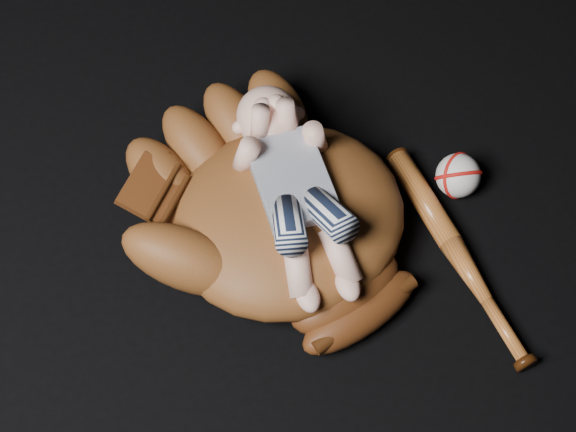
{
  "coord_description": "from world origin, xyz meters",
  "views": [
    {
      "loc": [
        -0.24,
        -0.63,
        1.2
      ],
      "look_at": [
        0.08,
        -0.0,
        0.09
      ],
      "focal_mm": 55.0,
      "sensor_mm": 36.0,
      "label": 1
    }
  ],
  "objects_px": {
    "baseball_glove": "(288,211)",
    "baseball": "(458,176)",
    "newborn_baby": "(298,193)",
    "baseball_bat": "(458,255)"
  },
  "relations": [
    {
      "from": "newborn_baby",
      "to": "baseball_bat",
      "type": "xyz_separation_m",
      "value": [
        0.2,
        -0.15,
        -0.12
      ]
    },
    {
      "from": "newborn_baby",
      "to": "baseball",
      "type": "height_order",
      "value": "newborn_baby"
    },
    {
      "from": "baseball_bat",
      "to": "baseball",
      "type": "distance_m",
      "value": 0.14
    },
    {
      "from": "newborn_baby",
      "to": "baseball_bat",
      "type": "bearing_deg",
      "value": -25.6
    },
    {
      "from": "baseball_bat",
      "to": "baseball",
      "type": "relative_size",
      "value": 5.63
    },
    {
      "from": "baseball_glove",
      "to": "baseball_bat",
      "type": "relative_size",
      "value": 1.27
    },
    {
      "from": "baseball_bat",
      "to": "baseball",
      "type": "bearing_deg",
      "value": 58.29
    },
    {
      "from": "baseball_glove",
      "to": "baseball",
      "type": "height_order",
      "value": "baseball_glove"
    },
    {
      "from": "newborn_baby",
      "to": "baseball_bat",
      "type": "relative_size",
      "value": 0.9
    },
    {
      "from": "baseball",
      "to": "newborn_baby",
      "type": "bearing_deg",
      "value": 173.84
    }
  ]
}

